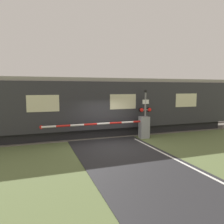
{
  "coord_description": "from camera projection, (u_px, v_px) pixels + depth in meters",
  "views": [
    {
      "loc": [
        -3.93,
        -11.08,
        3.17
      ],
      "look_at": [
        0.64,
        1.68,
        1.68
      ],
      "focal_mm": 35.0,
      "sensor_mm": 36.0,
      "label": 1
    }
  ],
  "objects": [
    {
      "name": "ground_plane",
      "position": [
        111.0,
        146.0,
        12.03
      ],
      "size": [
        80.0,
        80.0,
        0.0
      ],
      "primitive_type": "plane",
      "color": "#5B6B3D"
    },
    {
      "name": "track_bed",
      "position": [
        95.0,
        134.0,
        15.13
      ],
      "size": [
        36.0,
        3.2,
        0.13
      ],
      "color": "#666056",
      "rests_on": "ground_plane"
    },
    {
      "name": "train",
      "position": [
        115.0,
        105.0,
        15.4
      ],
      "size": [
        17.77,
        3.07,
        3.81
      ],
      "color": "black",
      "rests_on": "ground_plane"
    },
    {
      "name": "crossing_barrier",
      "position": [
        136.0,
        127.0,
        13.65
      ],
      "size": [
        6.61,
        0.44,
        1.38
      ],
      "color": "gray",
      "rests_on": "ground_plane"
    },
    {
      "name": "signal_post",
      "position": [
        145.0,
        110.0,
        13.94
      ],
      "size": [
        0.86,
        0.26,
        3.07
      ],
      "color": "gray",
      "rests_on": "ground_plane"
    }
  ]
}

